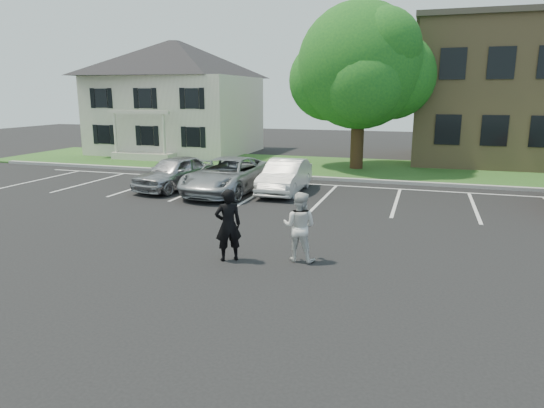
{
  "coord_description": "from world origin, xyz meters",
  "views": [
    {
      "loc": [
        3.75,
        -10.8,
        4.07
      ],
      "look_at": [
        0.0,
        1.0,
        1.25
      ],
      "focal_mm": 32.0,
      "sensor_mm": 36.0,
      "label": 1
    }
  ],
  "objects_px": {
    "car_silver_west": "(175,173)",
    "car_silver_minivan": "(228,176)",
    "tree": "(362,69)",
    "man_black_suit": "(228,225)",
    "man_white_shirt": "(299,227)",
    "car_white_sedan": "(285,176)",
    "house": "(176,97)"
  },
  "relations": [
    {
      "from": "man_white_shirt",
      "to": "car_silver_minivan",
      "type": "relative_size",
      "value": 0.33
    },
    {
      "from": "tree",
      "to": "man_black_suit",
      "type": "relative_size",
      "value": 4.83
    },
    {
      "from": "tree",
      "to": "man_white_shirt",
      "type": "relative_size",
      "value": 5.04
    },
    {
      "from": "man_black_suit",
      "to": "man_white_shirt",
      "type": "height_order",
      "value": "man_black_suit"
    },
    {
      "from": "car_silver_west",
      "to": "man_white_shirt",
      "type": "bearing_deg",
      "value": -34.03
    },
    {
      "from": "tree",
      "to": "car_white_sedan",
      "type": "height_order",
      "value": "tree"
    },
    {
      "from": "man_black_suit",
      "to": "car_silver_minivan",
      "type": "relative_size",
      "value": 0.34
    },
    {
      "from": "car_silver_west",
      "to": "car_white_sedan",
      "type": "xyz_separation_m",
      "value": [
        4.8,
        0.68,
        -0.03
      ]
    },
    {
      "from": "tree",
      "to": "car_silver_west",
      "type": "height_order",
      "value": "tree"
    },
    {
      "from": "man_white_shirt",
      "to": "man_black_suit",
      "type": "bearing_deg",
      "value": 19.75
    },
    {
      "from": "tree",
      "to": "car_white_sedan",
      "type": "relative_size",
      "value": 2.1
    },
    {
      "from": "car_silver_minivan",
      "to": "man_black_suit",
      "type": "bearing_deg",
      "value": -63.74
    },
    {
      "from": "house",
      "to": "car_silver_minivan",
      "type": "xyz_separation_m",
      "value": [
        8.92,
        -12.26,
        -3.1
      ]
    },
    {
      "from": "tree",
      "to": "car_silver_west",
      "type": "relative_size",
      "value": 2.08
    },
    {
      "from": "house",
      "to": "man_white_shirt",
      "type": "xyz_separation_m",
      "value": [
        13.91,
        -19.59,
        -2.96
      ]
    },
    {
      "from": "tree",
      "to": "man_black_suit",
      "type": "distance_m",
      "value": 16.67
    },
    {
      "from": "man_black_suit",
      "to": "car_silver_minivan",
      "type": "distance_m",
      "value": 8.51
    },
    {
      "from": "man_black_suit",
      "to": "car_white_sedan",
      "type": "height_order",
      "value": "man_black_suit"
    },
    {
      "from": "car_silver_west",
      "to": "car_silver_minivan",
      "type": "height_order",
      "value": "car_silver_minivan"
    },
    {
      "from": "car_silver_minivan",
      "to": "car_white_sedan",
      "type": "height_order",
      "value": "car_silver_minivan"
    },
    {
      "from": "car_silver_west",
      "to": "car_silver_minivan",
      "type": "relative_size",
      "value": 0.8
    },
    {
      "from": "house",
      "to": "car_white_sedan",
      "type": "distance_m",
      "value": 16.35
    },
    {
      "from": "man_white_shirt",
      "to": "car_silver_minivan",
      "type": "bearing_deg",
      "value": -53.03
    },
    {
      "from": "man_white_shirt",
      "to": "car_white_sedan",
      "type": "distance_m",
      "value": 8.54
    },
    {
      "from": "car_silver_west",
      "to": "car_white_sedan",
      "type": "distance_m",
      "value": 4.85
    },
    {
      "from": "car_silver_minivan",
      "to": "car_white_sedan",
      "type": "relative_size",
      "value": 1.26
    },
    {
      "from": "house",
      "to": "man_white_shirt",
      "type": "bearing_deg",
      "value": -54.63
    },
    {
      "from": "house",
      "to": "man_black_suit",
      "type": "xyz_separation_m",
      "value": [
        12.22,
        -20.11,
        -2.92
      ]
    },
    {
      "from": "tree",
      "to": "car_silver_west",
      "type": "distance_m",
      "value": 11.58
    },
    {
      "from": "tree",
      "to": "car_white_sedan",
      "type": "bearing_deg",
      "value": -105.45
    },
    {
      "from": "house",
      "to": "car_silver_minivan",
      "type": "distance_m",
      "value": 15.48
    },
    {
      "from": "car_white_sedan",
      "to": "car_silver_west",
      "type": "bearing_deg",
      "value": -173.31
    }
  ]
}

